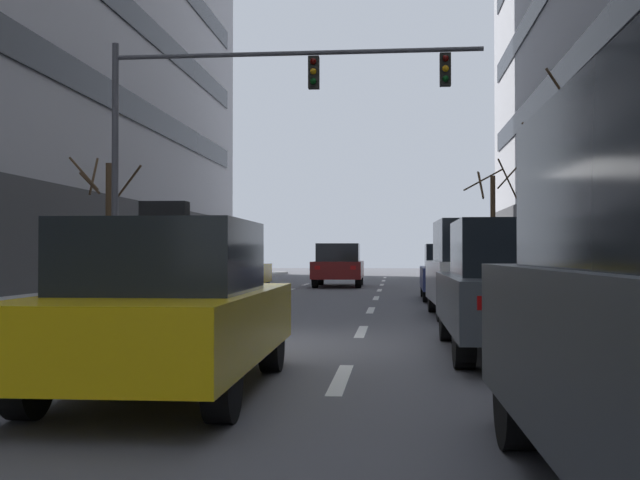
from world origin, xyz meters
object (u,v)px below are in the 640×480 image
(car_driving_0, at_px, (339,265))
(car_parked_1, at_px, (520,288))
(car_parked_3, at_px, (452,272))
(street_tree_3, at_px, (562,197))
(taxi_driving_1, at_px, (237,269))
(street_tree_0, at_px, (108,221))
(taxi_driving_2, at_px, (168,308))
(street_tree_1, at_px, (493,220))
(traffic_signal_0, at_px, (238,110))
(car_parked_2, at_px, (474,269))

(car_driving_0, height_order, car_parked_1, car_parked_1)
(car_parked_3, xyz_separation_m, street_tree_3, (2.56, -2.35, 1.96))
(car_parked_3, bearing_deg, taxi_driving_1, 154.45)
(street_tree_0, bearing_deg, taxi_driving_2, -67.37)
(car_driving_0, bearing_deg, street_tree_1, 22.37)
(taxi_driving_2, xyz_separation_m, street_tree_1, (6.30, 26.78, 1.96))
(taxi_driving_1, height_order, street_tree_0, street_tree_0)
(taxi_driving_2, xyz_separation_m, traffic_signal_0, (-1.97, 12.99, 4.29))
(car_parked_3, bearing_deg, car_parked_1, -90.00)
(taxi_driving_2, relative_size, street_tree_0, 1.06)
(car_driving_0, xyz_separation_m, car_parked_2, (3.90, -14.91, 0.15))
(taxi_driving_1, height_order, car_parked_2, car_parked_2)
(street_tree_1, bearing_deg, taxi_driving_2, -103.24)
(taxi_driving_2, distance_m, street_tree_3, 14.57)
(taxi_driving_2, distance_m, car_parked_1, 4.93)
(car_parked_1, relative_size, street_tree_1, 0.90)
(car_parked_2, bearing_deg, taxi_driving_2, -112.16)
(street_tree_0, distance_m, street_tree_3, 13.02)
(car_parked_1, xyz_separation_m, car_parked_3, (-0.00, 12.15, -0.08))
(taxi_driving_2, xyz_separation_m, street_tree_0, (-6.45, 15.47, 1.50))
(taxi_driving_1, xyz_separation_m, street_tree_0, (-3.30, -3.17, 1.49))
(street_tree_3, bearing_deg, car_driving_0, 120.09)
(street_tree_3, bearing_deg, traffic_signal_0, 179.98)
(car_parked_2, bearing_deg, car_driving_0, 104.65)
(car_driving_0, bearing_deg, street_tree_3, -59.91)
(taxi_driving_1, bearing_deg, car_parked_1, -65.90)
(car_driving_0, bearing_deg, street_tree_0, -126.06)
(car_parked_2, bearing_deg, street_tree_1, 81.76)
(taxi_driving_1, xyz_separation_m, car_parked_3, (6.91, -3.30, -0.03))
(car_parked_2, xyz_separation_m, street_tree_0, (-10.21, 6.24, 1.30))
(car_parked_1, distance_m, car_parked_3, 12.15)
(traffic_signal_0, bearing_deg, street_tree_3, -0.02)
(taxi_driving_2, xyz_separation_m, street_tree_3, (6.32, 12.99, 1.94))
(taxi_driving_1, distance_m, traffic_signal_0, 7.18)
(car_parked_1, distance_m, street_tree_3, 10.30)
(traffic_signal_0, xyz_separation_m, street_tree_1, (8.27, 13.79, -2.34))
(taxi_driving_1, relative_size, street_tree_3, 0.77)
(street_tree_3, bearing_deg, taxi_driving_1, 149.19)
(car_parked_1, xyz_separation_m, street_tree_1, (2.54, 23.60, 1.90))
(street_tree_0, bearing_deg, car_driving_0, 53.94)
(street_tree_0, xyz_separation_m, street_tree_1, (12.75, 11.32, 0.46))
(car_parked_2, xyz_separation_m, street_tree_1, (2.54, 17.56, 1.76))
(car_parked_2, bearing_deg, street_tree_0, 148.56)
(street_tree_3, bearing_deg, street_tree_1, 90.08)
(taxi_driving_1, bearing_deg, street_tree_0, -136.13)
(taxi_driving_2, relative_size, traffic_signal_0, 0.44)
(taxi_driving_2, bearing_deg, traffic_signal_0, 98.64)
(car_driving_0, distance_m, street_tree_0, 10.82)
(traffic_signal_0, distance_m, street_tree_1, 16.25)
(car_parked_2, distance_m, street_tree_0, 12.03)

